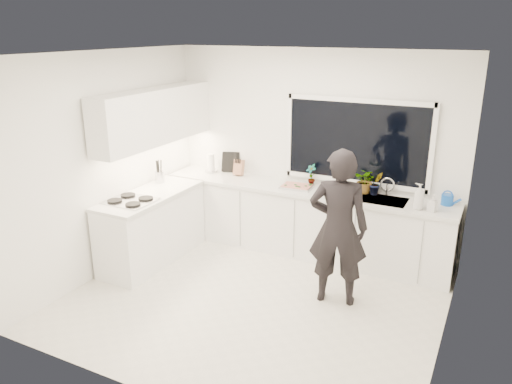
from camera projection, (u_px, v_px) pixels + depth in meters
The scene contains 25 objects.
floor at pixel (254, 301), 5.66m from camera, with size 4.00×3.50×0.02m, color beige.
wall_back at pixel (313, 151), 6.72m from camera, with size 4.00×0.02×2.70m, color white.
wall_left at pixel (107, 164), 6.09m from camera, with size 0.02×3.50×2.70m, color white.
wall_right at pixel (458, 219), 4.37m from camera, with size 0.02×3.50×2.70m, color white.
ceiling at pixel (253, 53), 4.80m from camera, with size 4.00×3.50×0.02m, color white.
window at pixel (357, 142), 6.37m from camera, with size 1.80×0.02×1.00m, color black.
base_cabinets_back at pixel (302, 222), 6.74m from camera, with size 3.92×0.58×0.88m, color white.
base_cabinets_left at pixel (152, 228), 6.53m from camera, with size 0.58×1.60×0.88m, color white.
countertop_back at pixel (303, 190), 6.59m from camera, with size 3.94×0.62×0.04m, color silver.
countertop_left at pixel (150, 195), 6.38m from camera, with size 0.62×1.60×0.04m, color silver.
upper_cabinets at pixel (155, 116), 6.43m from camera, with size 0.34×2.10×0.70m, color white.
sink at pixel (382, 204), 6.16m from camera, with size 0.58×0.42×0.14m, color silver.
faucet at pixel (387, 187), 6.28m from camera, with size 0.03×0.03×0.22m, color silver.
stovetop at pixel (130, 200), 6.08m from camera, with size 0.56×0.48×0.03m, color black.
person at pixel (338, 228), 5.39m from camera, with size 0.64×0.42×1.76m, color black.
pizza_tray at pixel (297, 187), 6.60m from camera, with size 0.40×0.30×0.03m, color #B6B6BB.
pizza at pixel (297, 185), 6.59m from camera, with size 0.37×0.26×0.01m, color #AA161B.
watering_can at pixel (447, 200), 5.95m from camera, with size 0.14×0.14×0.13m, color blue.
paper_towel_roll at pixel (211, 164), 7.27m from camera, with size 0.11×0.11×0.26m, color white.
knife_block at pixel (239, 168), 7.12m from camera, with size 0.13×0.10×0.22m, color #A4694C.
utensil_crock at pixel (160, 177), 6.81m from camera, with size 0.13×0.13×0.16m, color silver.
picture_frame_large at pixel (229, 162), 7.29m from camera, with size 0.22×0.02×0.28m, color black.
picture_frame_small at pixel (231, 162), 7.28m from camera, with size 0.25×0.02×0.30m, color black.
herb_plants at pixel (357, 180), 6.39m from camera, with size 1.07×0.31×0.33m.
soap_bottles at pixel (423, 198), 5.77m from camera, with size 0.28×0.14×0.31m.
Camera 1 is at (2.26, -4.43, 2.95)m, focal length 35.00 mm.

